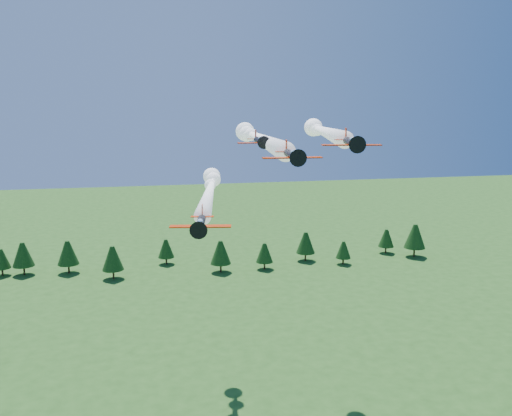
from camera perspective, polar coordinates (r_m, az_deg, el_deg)
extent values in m
cylinder|color=black|center=(68.41, 3.59, 5.34)|extent=(1.29, 5.29, 0.97)
cone|color=black|center=(65.43, 4.11, 5.07)|extent=(1.02, 0.93, 0.97)
cone|color=black|center=(64.86, 4.22, 5.02)|extent=(0.45, 0.46, 0.43)
cylinder|color=black|center=(64.70, 4.25, 5.00)|extent=(2.04, 0.17, 2.04)
cube|color=red|center=(68.06, 3.65, 5.05)|extent=(7.25, 1.75, 0.12)
cube|color=red|center=(71.77, 3.05, 5.65)|extent=(2.86, 1.00, 0.07)
cube|color=red|center=(71.79, 3.04, 6.27)|extent=(0.14, 0.93, 1.41)
ellipsoid|color=#98C8EC|center=(67.52, 3.73, 5.59)|extent=(0.77, 1.21, 0.61)
sphere|color=white|center=(105.50, -0.44, 7.36)|extent=(2.30, 2.30, 2.30)
sphere|color=white|center=(110.24, -0.76, 7.52)|extent=(3.00, 3.00, 3.00)
sphere|color=white|center=(114.97, -1.05, 7.66)|extent=(3.70, 3.70, 3.70)
cylinder|color=black|center=(79.08, -5.56, -1.50)|extent=(2.13, 6.27, 1.14)
cone|color=black|center=(75.58, -5.73, -2.09)|extent=(1.29, 1.20, 1.14)
cone|color=black|center=(74.92, -5.76, -2.21)|extent=(0.58, 0.59, 0.50)
cylinder|color=black|center=(74.73, -5.77, -2.25)|extent=(2.37, 0.44, 2.40)
cube|color=red|center=(78.72, -5.58, -1.83)|extent=(8.59, 2.90, 0.14)
cube|color=red|center=(83.03, -5.39, -0.86)|extent=(3.42, 1.50, 0.08)
cube|color=red|center=(82.95, -5.40, -0.22)|extent=(0.28, 1.09, 1.66)
ellipsoid|color=#98C8EC|center=(77.98, -5.62, -1.34)|extent=(1.03, 1.49, 0.71)
sphere|color=white|center=(114.87, -4.45, 2.45)|extent=(2.30, 2.30, 2.30)
sphere|color=white|center=(119.33, -4.35, 2.77)|extent=(3.00, 3.00, 3.00)
sphere|color=white|center=(123.79, -4.27, 3.07)|extent=(3.70, 3.70, 3.70)
cylinder|color=black|center=(78.63, 9.48, 6.52)|extent=(2.03, 5.96, 1.09)
cone|color=black|center=(75.29, 9.98, 6.31)|extent=(1.23, 1.14, 1.09)
cone|color=black|center=(74.66, 10.08, 6.26)|extent=(0.55, 0.56, 0.48)
cylinder|color=black|center=(74.48, 10.11, 6.25)|extent=(2.26, 0.42, 2.28)
cube|color=red|center=(78.24, 9.53, 6.24)|extent=(8.16, 2.76, 0.13)
cube|color=red|center=(82.40, 8.95, 6.77)|extent=(3.26, 1.43, 0.08)
cube|color=red|center=(82.45, 8.96, 7.38)|extent=(0.27, 1.03, 1.57)
ellipsoid|color=#98C8EC|center=(77.65, 9.63, 6.78)|extent=(0.98, 1.41, 0.68)
sphere|color=white|center=(111.35, 6.13, 7.89)|extent=(2.30, 2.30, 2.30)
sphere|color=white|center=(115.40, 5.85, 8.01)|extent=(3.00, 3.00, 3.00)
sphere|color=white|center=(119.45, 5.58, 8.11)|extent=(3.70, 3.70, 3.70)
cylinder|color=black|center=(84.91, 0.35, 6.75)|extent=(1.01, 4.89, 0.90)
cone|color=black|center=(82.12, 0.70, 6.61)|extent=(0.92, 0.83, 0.90)
cone|color=black|center=(81.59, 0.77, 6.58)|extent=(0.41, 0.41, 0.40)
cylinder|color=black|center=(81.44, 0.79, 6.57)|extent=(1.89, 0.08, 1.89)
cube|color=red|center=(84.58, 0.39, 6.54)|extent=(6.69, 1.37, 0.11)
cube|color=red|center=(88.04, -0.03, 6.94)|extent=(2.63, 0.83, 0.06)
cube|color=red|center=(88.08, -0.04, 7.41)|extent=(0.10, 0.86, 1.31)
ellipsoid|color=#98C8EC|center=(84.09, 0.45, 6.96)|extent=(0.67, 1.10, 0.56)
cylinder|color=#382314|center=(188.77, -14.06, -6.44)|extent=(0.60, 0.60, 3.00)
cone|color=black|center=(187.26, -14.14, -4.88)|extent=(6.85, 6.85, 7.70)
cylinder|color=#382314|center=(193.21, 0.85, -5.77)|extent=(0.60, 0.60, 2.51)
cone|color=black|center=(191.96, 0.86, -4.49)|extent=(5.74, 5.74, 6.46)
cylinder|color=#382314|center=(201.06, 8.70, -5.26)|extent=(0.60, 0.60, 2.27)
cone|color=black|center=(199.96, 8.74, -4.15)|extent=(5.19, 5.19, 5.84)
cylinder|color=#382314|center=(203.98, -24.02, -5.85)|extent=(0.60, 0.60, 2.48)
cone|color=black|center=(202.81, -24.12, -4.65)|extent=(5.66, 5.66, 6.36)
cylinder|color=#382314|center=(218.04, 12.84, -4.09)|extent=(0.60, 0.60, 2.52)
cone|color=black|center=(216.93, 12.89, -2.94)|extent=(5.75, 5.75, 6.47)
cylinder|color=#382314|center=(215.65, 15.53, -4.27)|extent=(0.60, 0.60, 3.35)
cone|color=black|center=(214.19, 15.61, -2.73)|extent=(7.66, 7.66, 8.62)
cylinder|color=#382314|center=(190.24, -3.54, -5.99)|extent=(0.60, 0.60, 2.98)
cone|color=black|center=(188.75, -3.56, -4.44)|extent=(6.82, 6.82, 7.67)
cylinder|color=#382314|center=(201.85, -22.17, -5.79)|extent=(0.60, 0.60, 3.03)
cone|color=black|center=(200.42, -22.28, -4.31)|extent=(6.93, 6.93, 7.80)
cylinder|color=#382314|center=(201.29, -8.96, -5.22)|extent=(0.60, 0.60, 2.46)
cone|color=black|center=(200.11, -8.99, -4.01)|extent=(5.62, 5.62, 6.32)
cylinder|color=#382314|center=(203.53, 4.96, -4.88)|extent=(0.60, 0.60, 2.90)
cone|color=black|center=(202.18, 4.98, -3.47)|extent=(6.62, 6.62, 7.45)
cylinder|color=#382314|center=(198.74, -18.21, -5.78)|extent=(0.60, 0.60, 3.05)
cone|color=black|center=(197.28, -18.30, -4.26)|extent=(6.97, 6.97, 7.84)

